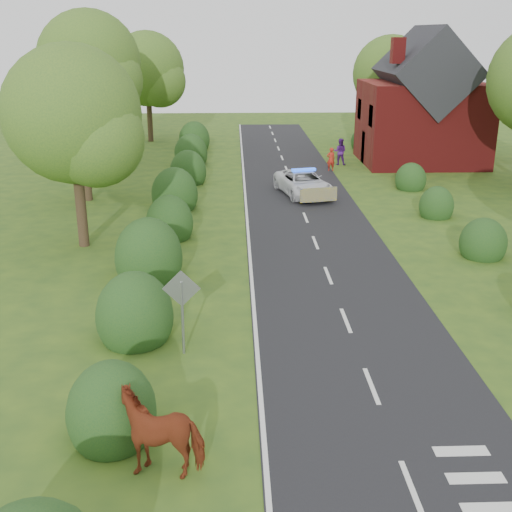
{
  "coord_description": "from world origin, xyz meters",
  "views": [
    {
      "loc": [
        -3.5,
        -14.47,
        8.69
      ],
      "look_at": [
        -2.77,
        6.66,
        1.3
      ],
      "focal_mm": 45.0,
      "sensor_mm": 36.0,
      "label": 1
    }
  ],
  "objects_px": {
    "cow": "(163,434)",
    "police_van": "(303,183)",
    "road_sign": "(182,300)",
    "pedestrian_red": "(331,159)",
    "pedestrian_purple": "(340,152)"
  },
  "relations": [
    {
      "from": "cow",
      "to": "police_van",
      "type": "height_order",
      "value": "same"
    },
    {
      "from": "road_sign",
      "to": "police_van",
      "type": "xyz_separation_m",
      "value": [
        5.37,
        18.68,
        -0.97
      ]
    },
    {
      "from": "pedestrian_red",
      "to": "pedestrian_purple",
      "type": "bearing_deg",
      "value": -123.11
    },
    {
      "from": "police_van",
      "to": "pedestrian_red",
      "type": "height_order",
      "value": "pedestrian_red"
    },
    {
      "from": "pedestrian_red",
      "to": "pedestrian_purple",
      "type": "height_order",
      "value": "pedestrian_purple"
    },
    {
      "from": "cow",
      "to": "pedestrian_red",
      "type": "relative_size",
      "value": 1.39
    },
    {
      "from": "road_sign",
      "to": "pedestrian_red",
      "type": "distance_m",
      "value": 26.57
    },
    {
      "from": "pedestrian_red",
      "to": "pedestrian_purple",
      "type": "relative_size",
      "value": 0.85
    },
    {
      "from": "police_van",
      "to": "pedestrian_purple",
      "type": "relative_size",
      "value": 2.94
    },
    {
      "from": "road_sign",
      "to": "pedestrian_red",
      "type": "bearing_deg",
      "value": 72.73
    },
    {
      "from": "road_sign",
      "to": "pedestrian_purple",
      "type": "relative_size",
      "value": 1.39
    },
    {
      "from": "pedestrian_purple",
      "to": "cow",
      "type": "bearing_deg",
      "value": 90.72
    },
    {
      "from": "cow",
      "to": "police_van",
      "type": "xyz_separation_m",
      "value": [
        5.42,
        23.69,
        -0.07
      ]
    },
    {
      "from": "pedestrian_red",
      "to": "police_van",
      "type": "bearing_deg",
      "value": 60.62
    },
    {
      "from": "road_sign",
      "to": "pedestrian_purple",
      "type": "distance_m",
      "value": 28.8
    }
  ]
}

